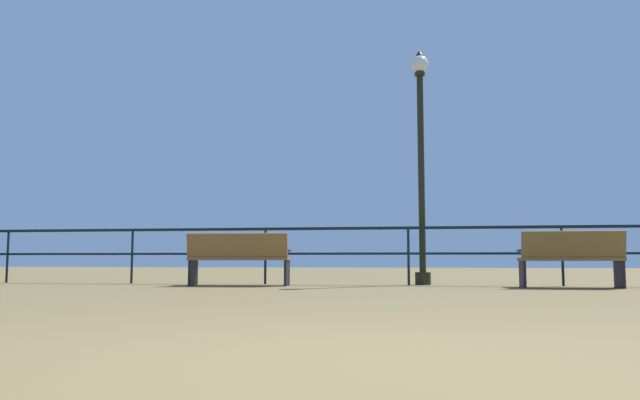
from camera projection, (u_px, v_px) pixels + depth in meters
ground_plane at (385, 365)px, 2.63m from camera, size 60.00×60.00×0.00m
pier_railing at (408, 241)px, 10.72m from camera, size 25.53×0.05×1.01m
bench_near_left at (239, 256)px, 10.46m from camera, size 1.74×0.82×0.88m
bench_near_right at (571, 256)px, 9.63m from camera, size 1.54×0.67×0.89m
lamppost_center at (421, 151)px, 11.02m from camera, size 0.31×0.31×4.23m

